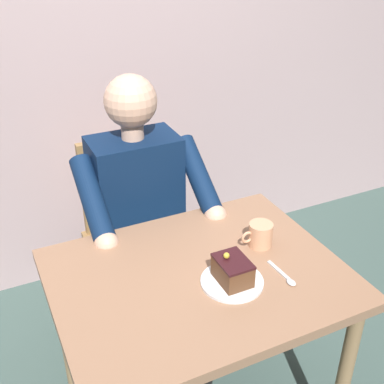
{
  "coord_description": "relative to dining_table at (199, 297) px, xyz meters",
  "views": [
    {
      "loc": [
        0.56,
        1.13,
        1.76
      ],
      "look_at": [
        -0.02,
        -0.1,
        0.99
      ],
      "focal_mm": 45.91,
      "sensor_mm": 36.0,
      "label": 1
    }
  ],
  "objects": [
    {
      "name": "dining_table",
      "position": [
        0.0,
        0.0,
        0.0
      ],
      "size": [
        0.94,
        0.73,
        0.74
      ],
      "color": "#91684C",
      "rests_on": "ground"
    },
    {
      "name": "chair",
      "position": [
        0.0,
        -0.7,
        -0.14
      ],
      "size": [
        0.42,
        0.42,
        0.91
      ],
      "color": "olive",
      "rests_on": "ground"
    },
    {
      "name": "seated_person",
      "position": [
        0.0,
        -0.52,
        0.01
      ],
      "size": [
        0.53,
        0.58,
        1.25
      ],
      "color": "#0B1F3E",
      "rests_on": "ground"
    },
    {
      "name": "dessert_plate",
      "position": [
        -0.08,
        0.09,
        0.1
      ],
      "size": [
        0.2,
        0.2,
        0.01
      ],
      "primitive_type": "cylinder",
      "color": "white",
      "rests_on": "dining_table"
    },
    {
      "name": "cake_slice",
      "position": [
        -0.08,
        0.09,
        0.15
      ],
      "size": [
        0.09,
        0.12,
        0.1
      ],
      "color": "brown",
      "rests_on": "dessert_plate"
    },
    {
      "name": "coffee_cup",
      "position": [
        -0.27,
        -0.05,
        0.14
      ],
      "size": [
        0.12,
        0.08,
        0.09
      ],
      "color": "tan",
      "rests_on": "dining_table"
    },
    {
      "name": "dessert_spoon",
      "position": [
        -0.24,
        0.14,
        0.1
      ],
      "size": [
        0.03,
        0.14,
        0.01
      ],
      "color": "silver",
      "rests_on": "dining_table"
    }
  ]
}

